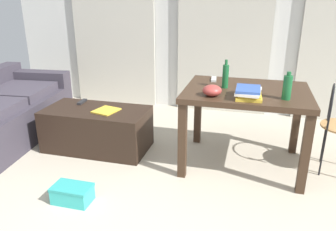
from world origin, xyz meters
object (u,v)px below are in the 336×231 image
craft_table (246,101)px  bottle_near (225,76)px  tv_remote_primary (82,102)px  tv_remote_on_table (214,79)px  bowl (212,90)px  book_stack (249,93)px  magazine (106,111)px  bottle_far (287,87)px  shoebox (72,194)px  coffee_table (97,129)px

craft_table → bottle_near: 0.30m
bottle_near → tv_remote_primary: (-1.54, 0.09, -0.41)m
bottle_near → tv_remote_on_table: bearing=117.4°
craft_table → bowl: 0.42m
book_stack → magazine: book_stack is taller
bottle_near → bottle_far: (0.52, -0.23, -0.01)m
bottle_far → book_stack: bearing=-172.4°
bottle_near → bowl: bearing=-105.5°
book_stack → craft_table: bearing=94.7°
bottle_far → tv_remote_primary: size_ratio=1.40×
bottle_far → bowl: bottle_far is taller
book_stack → shoebox: 1.64m
shoebox → book_stack: bearing=30.2°
craft_table → tv_remote_on_table: tv_remote_on_table is taller
book_stack → shoebox: bearing=-149.8°
bottle_near → tv_remote_primary: size_ratio=1.58×
craft_table → bowl: (-0.28, -0.27, 0.15)m
bottle_near → bowl: (-0.08, -0.29, -0.06)m
magazine → tv_remote_primary: bearing=167.9°
coffee_table → tv_remote_primary: size_ratio=6.50×
magazine → bowl: bearing=3.9°
tv_remote_on_table → coffee_table: bearing=-170.8°
craft_table → bottle_near: (-0.20, 0.01, 0.22)m
coffee_table → tv_remote_on_table: bearing=15.5°
tv_remote_primary → bowl: bearing=-18.0°
craft_table → bottle_far: bearing=-33.9°
bottle_far → book_stack: (-0.30, -0.04, -0.06)m
craft_table → tv_remote_primary: 1.75m
coffee_table → bottle_far: (1.82, -0.17, 0.63)m
craft_table → magazine: (-1.37, -0.08, -0.19)m
tv_remote_on_table → shoebox: bearing=-132.3°
bottle_far → bowl: size_ratio=1.41×
book_stack → magazine: 1.44m
tv_remote_on_table → bottle_near: bearing=-68.9°
shoebox → coffee_table: bearing=104.3°
craft_table → book_stack: size_ratio=3.67×
tv_remote_primary → tv_remote_on_table: bearing=3.4°
book_stack → shoebox: (-1.28, -0.74, -0.72)m
coffee_table → craft_table: size_ratio=0.96×
craft_table → book_stack: (0.02, -0.25, 0.15)m
coffee_table → tv_remote_primary: tv_remote_primary is taller
coffee_table → book_stack: size_ratio=3.54×
tv_remote_primary → magazine: bearing=-29.7°
bottle_near → bottle_far: 0.57m
bottle_far → magazine: size_ratio=0.97×
coffee_table → book_stack: bearing=-7.7°
bowl → bottle_near: bearing=74.5°
bowl → tv_remote_primary: bowl is taller
book_stack → magazine: size_ratio=1.28×
bowl → tv_remote_primary: 1.55m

